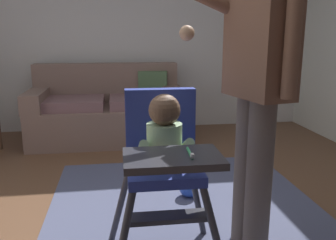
{
  "coord_description": "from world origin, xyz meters",
  "views": [
    {
      "loc": [
        -0.27,
        -2.12,
        1.18
      ],
      "look_at": [
        -0.01,
        -0.33,
        0.76
      ],
      "focal_mm": 38.36,
      "sensor_mm": 36.0,
      "label": 1
    }
  ],
  "objects_px": {
    "adult_standing": "(257,81)",
    "toy_ball": "(189,188)",
    "couch": "(108,111)",
    "high_chair": "(164,150)"
  },
  "relations": [
    {
      "from": "adult_standing",
      "to": "toy_ball",
      "type": "relative_size",
      "value": 11.7
    },
    {
      "from": "adult_standing",
      "to": "couch",
      "type": "bearing_deg",
      "value": -83.74
    },
    {
      "from": "toy_ball",
      "to": "high_chair",
      "type": "bearing_deg",
      "value": -110.37
    },
    {
      "from": "high_chair",
      "to": "toy_ball",
      "type": "relative_size",
      "value": 6.45
    },
    {
      "from": "high_chair",
      "to": "adult_standing",
      "type": "xyz_separation_m",
      "value": [
        0.5,
        0.11,
        0.32
      ]
    },
    {
      "from": "couch",
      "to": "high_chair",
      "type": "xyz_separation_m",
      "value": [
        0.32,
        -2.47,
        0.3
      ]
    },
    {
      "from": "toy_ball",
      "to": "couch",
      "type": "bearing_deg",
      "value": 110.14
    },
    {
      "from": "adult_standing",
      "to": "toy_ball",
      "type": "height_order",
      "value": "adult_standing"
    },
    {
      "from": "couch",
      "to": "adult_standing",
      "type": "relative_size",
      "value": 1.02
    },
    {
      "from": "high_chair",
      "to": "toy_ball",
      "type": "height_order",
      "value": "high_chair"
    }
  ]
}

